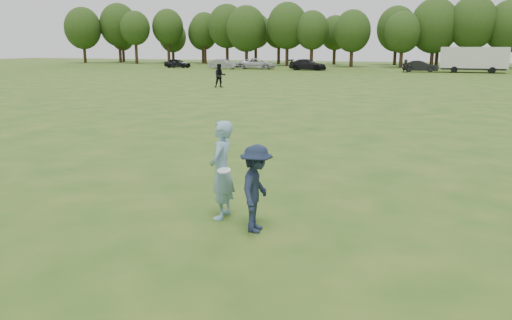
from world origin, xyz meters
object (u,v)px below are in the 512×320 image
Objects in this scene: thrower at (222,170)px; car_d at (308,65)px; car_a at (178,63)px; defender at (256,189)px; car_f at (420,66)px; car_c at (257,64)px; cargo_trailer at (474,59)px; player_far_d at (406,66)px; player_far_a at (220,76)px; car_b at (223,64)px.

thrower reaches higher than car_d.
car_a is at bearing 91.11° from car_d.
car_d is at bearing -171.81° from thrower.
defender is 60.71m from car_f.
thrower is at bearing -167.12° from car_c.
car_f is at bearing -89.37° from car_a.
cargo_trailer reaches higher than thrower.
cargo_trailer is at bearing 14.31° from player_far_d.
defender is at bearing -149.33° from car_a.
car_f is at bearing -6.40° from defender.
player_far_a reaches higher than player_far_d.
car_b is at bearing 18.44° from defender.
defender is 70.13m from car_a.
car_b is at bearing -176.62° from cargo_trailer.
cargo_trailer is at bearing 24.17° from player_far_a.
thrower is 1.04× the size of player_far_a.
car_a is at bearing 92.03° from player_far_a.
car_b is at bearing 100.32° from car_c.
defender is at bearing -151.63° from car_b.
car_b is (-26.34, 59.10, -0.31)m from thrower.
player_far_d is (12.85, 29.16, -0.14)m from player_far_a.
cargo_trailer reaches higher than defender.
thrower reaches higher than player_far_d.
thrower is 60.25m from car_f.
player_far_d is 0.39× the size of car_b.
car_a is 0.95× the size of car_b.
car_f is 6.51m from cargo_trailer.
cargo_trailer is (42.01, 1.03, 1.08)m from car_a.
defender is at bearing -96.85° from player_far_a.
car_b is at bearing 95.21° from car_d.
thrower is 1.20× the size of player_far_d.
car_f is (22.79, -0.32, -0.04)m from car_c.
car_a is (-21.09, 30.72, -0.28)m from player_far_a.
car_d is 21.38m from cargo_trailer.
car_b is 0.77× the size of car_c.
defender reaches higher than car_a.
thrower is at bearing -152.20° from car_b.
thrower is at bearing -165.45° from car_d.
car_d is (-0.40, 30.54, -0.22)m from player_far_a.
player_far_a is 32.27m from car_c.
cargo_trailer reaches higher than player_far_d.
car_f is at bearing 32.32° from player_far_a.
thrower reaches higher than player_far_a.
player_far_a is (-13.36, 29.36, -0.04)m from thrower.
car_c is at bearing 72.34° from player_far_a.
defender reaches higher than car_b.
cargo_trailer reaches higher than car_c.
cargo_trailer is at bearing -12.30° from defender.
player_far_a reaches higher than car_d.
player_far_a is at bearing -177.63° from car_d.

